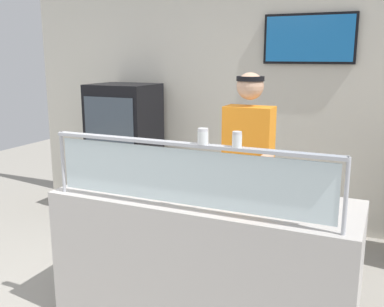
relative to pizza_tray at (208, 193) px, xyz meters
The scene contains 10 objects.
ground_plane 1.14m from the pizza_tray, 91.33° to the left, with size 12.00×12.00×0.00m, color gray.
shop_rear_unit 2.16m from the pizza_tray, 90.26° to the left, with size 6.47×0.13×2.70m.
serving_counter 0.49m from the pizza_tray, 112.08° to the right, with size 2.07×0.73×0.95m, color #BCB7B2.
sneeze_guard 0.42m from the pizza_tray, 92.37° to the right, with size 1.89×0.06×0.43m.
pizza_tray is the anchor object (origin of this frame).
pizza_server 0.03m from the pizza_tray, 61.90° to the right, with size 0.07×0.28×0.01m, color #ADAFB7.
parmesan_shaker 0.57m from the pizza_tray, 72.78° to the right, with size 0.06×0.06×0.09m.
pepper_flake_shaker 0.64m from the pizza_tray, 47.17° to the right, with size 0.06×0.06×0.09m.
worker_figure 0.63m from the pizza_tray, 81.18° to the left, with size 0.41×0.50×1.76m.
drink_fridge 2.42m from the pizza_tray, 136.17° to the left, with size 0.73×0.63×1.56m.
Camera 1 is at (2.13, -2.28, 1.89)m, focal length 41.36 mm.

